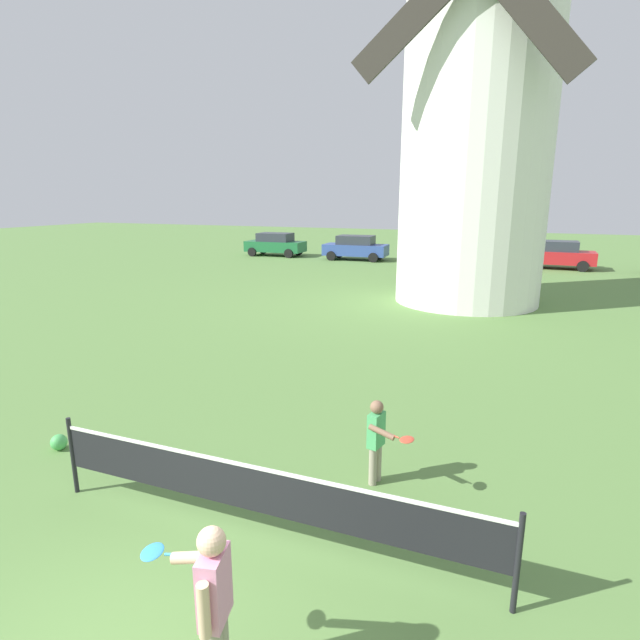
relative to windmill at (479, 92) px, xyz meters
The scene contains 9 objects.
windmill is the anchor object (origin of this frame).
tennis_net 16.91m from the windmill, 92.92° to the right, with size 5.71×0.06×1.10m.
player_near 18.43m from the windmill, 90.78° to the right, with size 0.87×0.50×1.51m.
player_far 15.32m from the windmill, 89.25° to the right, with size 0.71×0.63×1.25m.
stray_ball 17.11m from the windmill, 108.28° to the right, with size 0.26×0.26×0.26m, color #4CB259.
parked_car_green 19.10m from the windmill, 140.74° to the left, with size 4.05×1.95×1.56m.
parked_car_blue 15.24m from the windmill, 125.72° to the left, with size 4.10×1.99×1.56m.
parked_car_mustard 13.48m from the windmill, 99.88° to the left, with size 4.43×1.89×1.56m.
parked_car_red 13.78m from the windmill, 72.02° to the left, with size 4.27×1.98×1.56m.
Camera 1 is at (2.83, -2.63, 3.96)m, focal length 28.21 mm.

